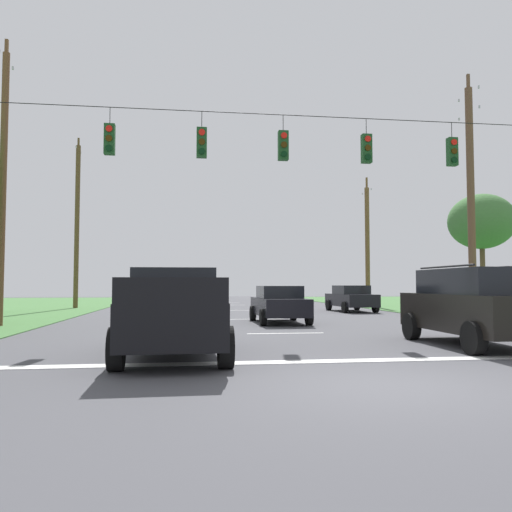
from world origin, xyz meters
TOP-DOWN VIEW (x-y plane):
  - ground_plane at (0.00, 0.00)m, footprint 120.00×120.00m
  - stop_bar_stripe at (0.00, 2.59)m, footprint 16.11×0.45m
  - lane_dash_0 at (0.00, 8.59)m, footprint 2.50×0.15m
  - lane_dash_1 at (0.00, 15.44)m, footprint 2.50×0.15m
  - lane_dash_2 at (0.00, 23.42)m, footprint 2.50×0.15m
  - lane_dash_3 at (0.00, 31.42)m, footprint 2.50×0.15m
  - lane_dash_4 at (0.00, 36.18)m, footprint 2.50×0.15m
  - overhead_signal_span at (0.16, 8.23)m, footprint 18.70×0.31m
  - pickup_truck at (-3.45, 3.85)m, footprint 2.33×5.42m
  - suv_black at (4.19, 4.60)m, footprint 2.24×4.81m
  - distant_car_crossing_white at (-3.84, 21.49)m, footprint 2.02×4.30m
  - distant_car_oncoming at (6.34, 21.22)m, footprint 2.17×4.38m
  - distant_car_far_parked at (0.60, 13.08)m, footprint 2.06×4.32m
  - utility_pole_mid_right at (9.62, 13.83)m, footprint 0.33×1.79m
  - utility_pole_far_right at (9.98, 28.40)m, footprint 0.33×1.94m
  - utility_pole_mid_left at (-10.15, 12.62)m, footprint 0.26×1.57m
  - utility_pole_far_left at (-10.49, 27.39)m, footprint 0.31×1.55m
  - tree_roadside_left at (13.96, 20.10)m, footprint 3.81×3.81m

SIDE VIEW (x-z plane):
  - ground_plane at x=0.00m, z-range 0.00..0.00m
  - stop_bar_stripe at x=0.00m, z-range 0.00..0.01m
  - lane_dash_0 at x=0.00m, z-range 0.00..0.01m
  - lane_dash_1 at x=0.00m, z-range 0.00..0.01m
  - lane_dash_2 at x=0.00m, z-range 0.00..0.01m
  - lane_dash_3 at x=0.00m, z-range 0.00..0.01m
  - lane_dash_4 at x=0.00m, z-range 0.00..0.01m
  - distant_car_crossing_white at x=-3.84m, z-range 0.03..1.55m
  - distant_car_oncoming at x=6.34m, z-range 0.03..1.55m
  - distant_car_far_parked at x=0.60m, z-range 0.03..1.55m
  - pickup_truck at x=-3.45m, z-range -0.01..1.94m
  - suv_black at x=4.19m, z-range 0.03..2.09m
  - overhead_signal_span at x=0.16m, z-range 0.50..8.17m
  - utility_pole_far_right at x=9.98m, z-range -0.24..9.27m
  - tree_roadside_left at x=13.96m, z-range 1.81..8.70m
  - utility_pole_mid_left at x=-10.15m, z-range -0.08..10.96m
  - utility_pole_mid_right at x=9.62m, z-range -0.09..11.18m
  - utility_pole_far_left at x=-10.49m, z-range -0.13..11.29m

